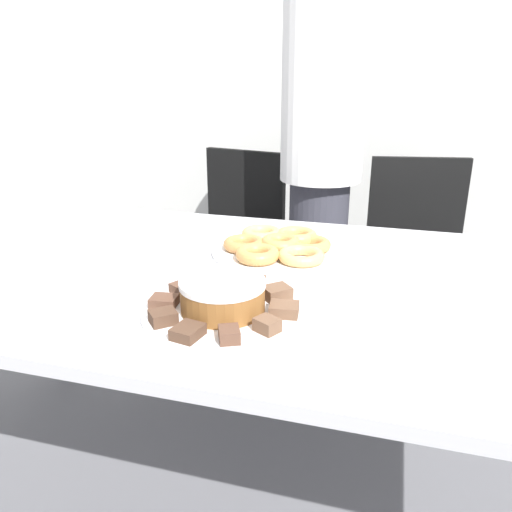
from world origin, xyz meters
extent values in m
plane|color=slate|center=(0.00, 0.00, 0.00)|extent=(12.00, 12.00, 0.00)
cube|color=silver|center=(0.00, 1.60, 1.30)|extent=(8.00, 0.05, 2.60)
cube|color=silver|center=(0.00, 0.00, 0.73)|extent=(1.92, 1.00, 0.03)
cylinder|color=silver|center=(-0.90, 0.44, 0.36)|extent=(0.06, 0.06, 0.72)
cylinder|color=#383842|center=(0.07, 0.83, 0.41)|extent=(0.24, 0.24, 0.83)
cylinder|color=white|center=(0.07, 0.83, 1.15)|extent=(0.32, 0.32, 0.65)
cylinder|color=black|center=(-0.35, 0.82, 0.01)|extent=(0.44, 0.44, 0.01)
cylinder|color=#262626|center=(-0.35, 0.82, 0.23)|extent=(0.06, 0.06, 0.43)
cube|color=black|center=(-0.35, 0.82, 0.46)|extent=(0.53, 0.53, 0.04)
cube|color=black|center=(-0.30, 1.02, 0.69)|extent=(0.39, 0.12, 0.42)
cylinder|color=black|center=(0.49, 0.82, 0.01)|extent=(0.44, 0.44, 0.01)
cylinder|color=#262626|center=(0.49, 0.82, 0.23)|extent=(0.06, 0.06, 0.43)
cube|color=black|center=(0.49, 0.82, 0.46)|extent=(0.51, 0.51, 0.04)
cube|color=black|center=(0.46, 1.03, 0.69)|extent=(0.40, 0.10, 0.42)
cylinder|color=white|center=(0.04, -0.24, 0.75)|extent=(0.34, 0.34, 0.01)
cylinder|color=white|center=(0.07, 0.17, 0.75)|extent=(0.39, 0.39, 0.01)
cylinder|color=brown|center=(0.04, -0.24, 0.78)|extent=(0.17, 0.17, 0.06)
cylinder|color=white|center=(0.04, -0.24, 0.82)|extent=(0.18, 0.18, 0.01)
cube|color=brown|center=(0.13, -0.15, 0.77)|extent=(0.07, 0.07, 0.03)
cube|color=brown|center=(0.06, -0.12, 0.77)|extent=(0.06, 0.06, 0.03)
cube|color=brown|center=(-0.01, -0.12, 0.77)|extent=(0.05, 0.06, 0.02)
cube|color=brown|center=(-0.07, -0.18, 0.77)|extent=(0.08, 0.07, 0.02)
cube|color=brown|center=(-0.09, -0.25, 0.77)|extent=(0.06, 0.05, 0.02)
cube|color=#513828|center=(-0.05, -0.33, 0.77)|extent=(0.07, 0.07, 0.03)
cube|color=#513828|center=(0.01, -0.36, 0.77)|extent=(0.06, 0.07, 0.02)
cube|color=brown|center=(0.09, -0.36, 0.77)|extent=(0.05, 0.06, 0.02)
cube|color=brown|center=(0.15, -0.30, 0.77)|extent=(0.06, 0.05, 0.03)
cube|color=brown|center=(0.17, -0.23, 0.77)|extent=(0.06, 0.06, 0.02)
torus|color=#D18E4C|center=(0.07, 0.17, 0.77)|extent=(0.11, 0.11, 0.04)
torus|color=#E5AD66|center=(0.14, 0.09, 0.77)|extent=(0.12, 0.12, 0.03)
torus|color=#D18E4C|center=(0.14, 0.19, 0.77)|extent=(0.12, 0.12, 0.03)
torus|color=tan|center=(0.09, 0.25, 0.77)|extent=(0.12, 0.12, 0.03)
torus|color=#E5AD66|center=(-0.01, 0.24, 0.77)|extent=(0.12, 0.12, 0.03)
torus|color=#C68447|center=(-0.03, 0.14, 0.77)|extent=(0.12, 0.12, 0.03)
torus|color=#D18E4C|center=(0.03, 0.06, 0.77)|extent=(0.12, 0.12, 0.03)
cube|color=white|center=(-0.52, 0.03, 0.75)|extent=(0.14, 0.13, 0.01)
camera|label=1|loc=(0.36, -1.12, 1.21)|focal=35.00mm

